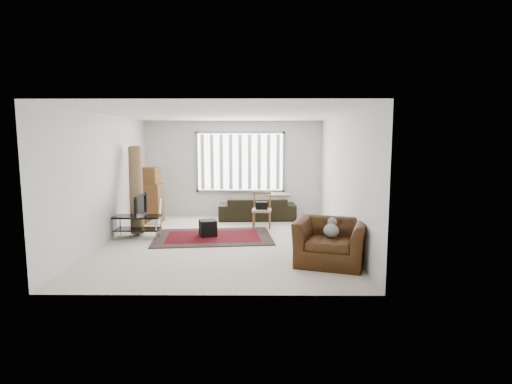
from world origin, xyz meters
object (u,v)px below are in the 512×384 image
(moving_boxes, at_px, (150,197))
(tv_stand, at_px, (138,222))
(armchair, at_px, (331,239))
(sofa, at_px, (257,205))
(side_chair, at_px, (262,208))

(moving_boxes, bearing_deg, tv_stand, -83.94)
(armchair, bearing_deg, tv_stand, 173.09)
(moving_boxes, height_order, sofa, moving_boxes)
(side_chair, xyz_separation_m, armchair, (1.19, -2.93, -0.04))
(moving_boxes, xyz_separation_m, sofa, (2.82, 0.44, -0.28))
(moving_boxes, xyz_separation_m, armchair, (4.13, -3.54, -0.23))
(tv_stand, distance_m, side_chair, 2.98)
(moving_boxes, bearing_deg, sofa, 8.81)
(moving_boxes, relative_size, armchair, 1.00)
(side_chair, bearing_deg, sofa, 99.39)
(side_chair, bearing_deg, moving_boxes, 171.13)
(sofa, xyz_separation_m, side_chair, (0.12, -1.04, 0.08))
(sofa, distance_m, armchair, 4.19)
(sofa, height_order, side_chair, side_chair)
(tv_stand, bearing_deg, side_chair, 22.22)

